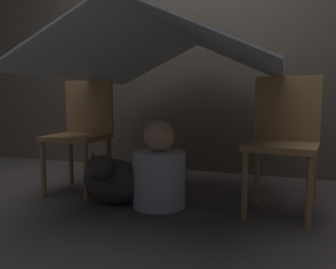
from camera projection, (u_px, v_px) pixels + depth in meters
name	position (u px, v px, depth m)	size (l,w,h in m)	color
ground_plane	(161.00, 208.00, 2.11)	(8.80, 8.80, 0.00)	#47423D
wall_back	(206.00, 42.00, 3.12)	(7.00, 0.05, 2.50)	#4C4238
chair_left	(82.00, 130.00, 2.50)	(0.42, 0.42, 0.85)	olive
chair_right	(283.00, 137.00, 2.01)	(0.45, 0.45, 0.85)	olive
sheet_canopy	(168.00, 50.00, 2.13)	(1.45, 1.55, 0.34)	silver
person_front	(159.00, 172.00, 2.15)	(0.35, 0.35, 0.57)	#B2B2B7
dog	(112.00, 180.00, 2.18)	(0.43, 0.40, 0.38)	#332D28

